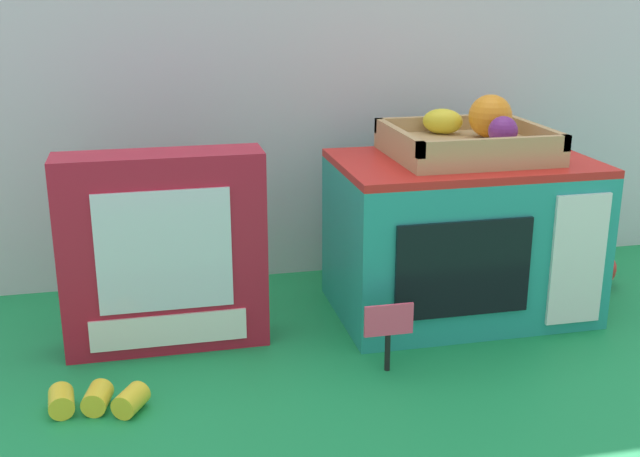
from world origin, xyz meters
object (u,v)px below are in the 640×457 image
at_px(loose_toy_banana, 97,400).
at_px(loose_toy_apple, 597,268).
at_px(food_groups_crate, 470,139).
at_px(price_sign, 388,327).
at_px(toy_microwave, 460,236).
at_px(cookie_set_box, 164,252).

height_order(loose_toy_banana, loose_toy_apple, loose_toy_apple).
bearing_deg(food_groups_crate, price_sign, -133.62).
bearing_deg(loose_toy_banana, toy_microwave, 19.78).
xyz_separation_m(toy_microwave, food_groups_crate, (0.02, 0.02, 0.15)).
bearing_deg(food_groups_crate, loose_toy_banana, -158.80).
distance_m(cookie_set_box, loose_toy_apple, 0.77).
bearing_deg(loose_toy_banana, cookie_set_box, 60.94).
height_order(toy_microwave, price_sign, toy_microwave).
height_order(toy_microwave, cookie_set_box, cookie_set_box).
relative_size(cookie_set_box, loose_toy_apple, 4.39).
height_order(food_groups_crate, price_sign, food_groups_crate).
bearing_deg(loose_toy_apple, price_sign, -153.89).
bearing_deg(loose_toy_apple, food_groups_crate, -175.60).
bearing_deg(loose_toy_banana, food_groups_crate, 21.20).
height_order(food_groups_crate, loose_toy_banana, food_groups_crate).
relative_size(toy_microwave, food_groups_crate, 1.66).
bearing_deg(cookie_set_box, food_groups_crate, 6.01).
bearing_deg(price_sign, loose_toy_banana, -176.69).
relative_size(food_groups_crate, price_sign, 2.41).
xyz_separation_m(cookie_set_box, loose_toy_apple, (0.76, 0.07, -0.11)).
distance_m(toy_microwave, loose_toy_banana, 0.62).
bearing_deg(price_sign, toy_microwave, 45.72).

